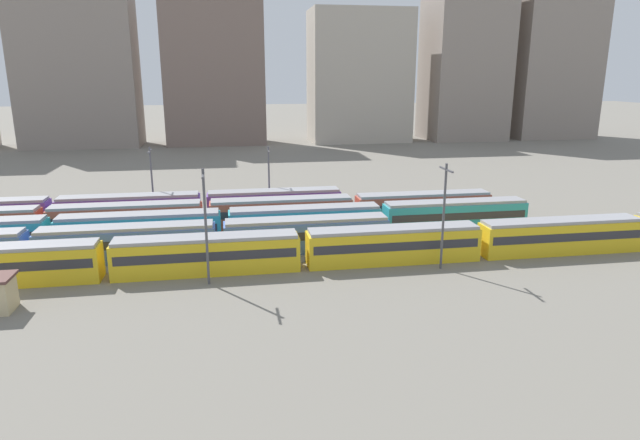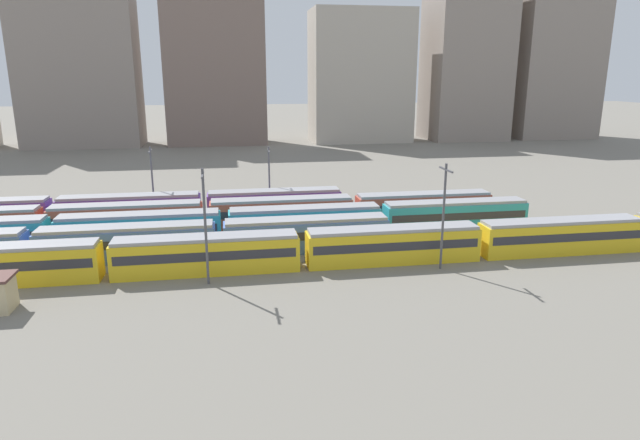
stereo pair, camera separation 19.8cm
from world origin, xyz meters
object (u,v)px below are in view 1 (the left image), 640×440
(catenary_pole_2, at_px, (444,212))
(train_track_3, at_px, (206,215))
(catenary_pole_0, at_px, (206,222))
(catenary_pole_3, at_px, (152,178))
(train_track_4, at_px, (130,209))
(catenary_pole_1, at_px, (269,176))
(train_track_0, at_px, (479,240))
(train_track_2, at_px, (225,225))
(train_track_1, at_px, (128,243))

(catenary_pole_2, bearing_deg, train_track_3, 142.08)
(catenary_pole_0, bearing_deg, catenary_pole_3, 106.42)
(catenary_pole_0, bearing_deg, catenary_pole_2, 0.84)
(train_track_4, relative_size, catenary_pole_2, 5.23)
(catenary_pole_1, bearing_deg, catenary_pole_2, -60.46)
(train_track_0, height_order, catenary_pole_1, catenary_pole_1)
(catenary_pole_0, xyz_separation_m, catenary_pole_3, (-7.95, 26.97, -0.69))
(catenary_pole_3, bearing_deg, catenary_pole_0, -73.58)
(train_track_0, height_order, train_track_3, same)
(train_track_2, bearing_deg, catenary_pole_3, 125.31)
(train_track_3, bearing_deg, catenary_pole_1, 43.42)
(train_track_2, bearing_deg, catenary_pole_1, 64.67)
(catenary_pole_2, bearing_deg, catenary_pole_1, 119.54)
(catenary_pole_2, bearing_deg, train_track_1, 165.70)
(train_track_1, relative_size, catenary_pole_1, 6.01)
(train_track_1, bearing_deg, catenary_pole_3, 88.53)
(catenary_pole_0, distance_m, catenary_pole_3, 28.13)
(train_track_2, height_order, catenary_pole_2, catenary_pole_2)
(catenary_pole_1, height_order, catenary_pole_2, catenary_pole_2)
(train_track_0, height_order, train_track_2, same)
(catenary_pole_3, bearing_deg, catenary_pole_2, -40.81)
(train_track_0, bearing_deg, catenary_pole_3, 146.58)
(train_track_3, xyz_separation_m, catenary_pole_0, (0.69, -18.72, 4.11))
(train_track_0, bearing_deg, catenary_pole_2, -152.28)
(train_track_2, xyz_separation_m, catenary_pole_0, (-1.58, -13.52, 4.11))
(train_track_2, distance_m, train_track_3, 5.68)
(train_track_0, bearing_deg, catenary_pole_0, -173.69)
(train_track_1, bearing_deg, catenary_pole_0, -44.62)
(train_track_3, bearing_deg, catenary_pole_0, -87.87)
(train_track_2, height_order, catenary_pole_1, catenary_pole_1)
(train_track_4, xyz_separation_m, catenary_pole_2, (33.49, -23.58, 3.99))
(train_track_2, height_order, train_track_3, same)
(catenary_pole_3, bearing_deg, catenary_pole_1, -0.50)
(catenary_pole_2, bearing_deg, train_track_0, 27.72)
(train_track_1, xyz_separation_m, catenary_pole_0, (8.43, -8.32, 4.11))
(catenary_pole_3, bearing_deg, train_track_3, -48.69)
(train_track_1, xyz_separation_m, train_track_3, (7.73, 10.40, 0.00))
(catenary_pole_0, relative_size, catenary_pole_3, 1.14)
(catenary_pole_2, distance_m, catenary_pole_3, 40.77)
(catenary_pole_0, bearing_deg, train_track_4, 113.88)
(train_track_1, relative_size, train_track_3, 0.75)
(train_track_4, distance_m, catenary_pole_1, 18.99)
(train_track_2, height_order, train_track_4, same)
(train_track_4, height_order, catenary_pole_1, catenary_pole_1)
(train_track_1, height_order, train_track_3, same)
(train_track_1, bearing_deg, train_track_2, 27.46)
(train_track_4, height_order, catenary_pole_2, catenary_pole_2)
(train_track_1, relative_size, catenary_pole_0, 5.12)
(train_track_3, distance_m, catenary_pole_3, 11.51)
(train_track_3, distance_m, catenary_pole_0, 19.18)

